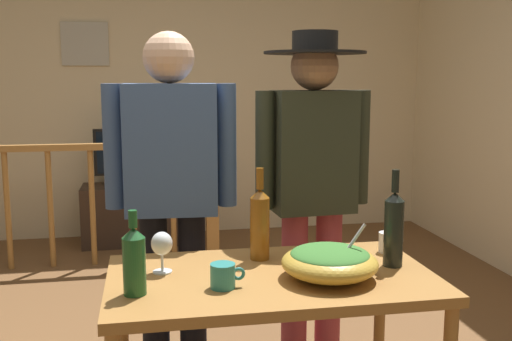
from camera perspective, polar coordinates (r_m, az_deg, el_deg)
back_wall at (r=5.68m, az=-8.27°, el=8.15°), size 4.99×0.10×2.82m
framed_picture at (r=5.65m, az=-16.04°, el=11.56°), size 0.41×0.03×0.38m
stair_railing at (r=4.85m, az=-14.87°, el=-1.84°), size 2.62×0.10×1.02m
tv_console at (r=5.47m, az=-11.56°, el=-4.09°), size 0.90×0.40×0.53m
flat_screen_tv at (r=5.34m, az=-11.76°, el=1.69°), size 0.65×0.12×0.51m
serving_table at (r=2.33m, az=1.48°, el=-11.80°), size 1.23×0.71×0.75m
salad_bowl at (r=2.25m, az=7.07°, el=-8.58°), size 0.36×0.36×0.20m
wine_glass at (r=2.31m, az=-8.99°, el=-7.06°), size 0.08×0.08×0.16m
wine_bottle_amber at (r=2.44m, az=0.37°, el=-4.99°), size 0.08×0.08×0.38m
wine_bottle_green at (r=2.10m, az=-11.58°, el=-8.36°), size 0.08×0.08×0.30m
wine_bottle_dark at (r=2.41m, az=13.04°, el=-5.32°), size 0.08×0.08×0.39m
mug_white at (r=2.62m, az=12.50°, el=-6.72°), size 0.11×0.07×0.09m
mug_teal at (r=2.15m, az=-3.14°, el=-10.02°), size 0.13×0.09×0.09m
person_standing_left at (r=2.81m, az=-8.09°, el=-0.88°), size 0.61×0.25×1.69m
person_standing_right at (r=2.92m, az=5.47°, el=-0.22°), size 0.58×0.49×1.70m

